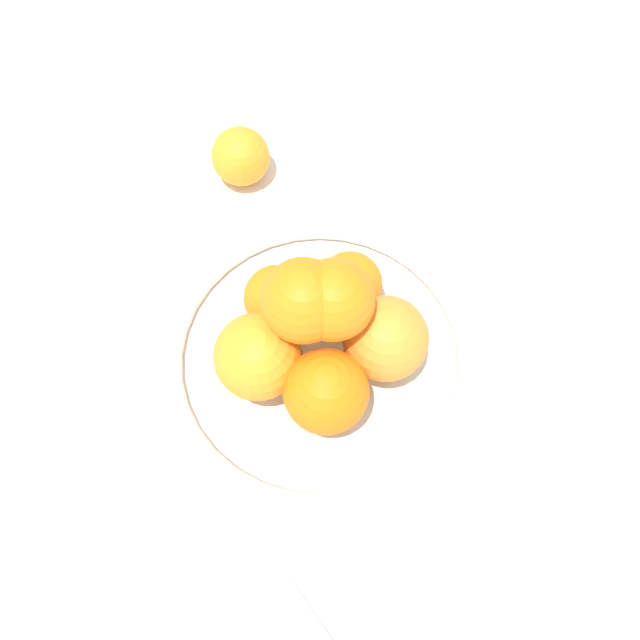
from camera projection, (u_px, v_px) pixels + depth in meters
ground_plane at (320, 361)px, 0.64m from camera, size 4.00×4.00×0.00m
fruit_bowl at (320, 356)px, 0.63m from camera, size 0.31×0.31×0.03m
orange_pile at (319, 331)px, 0.57m from camera, size 0.18×0.20×0.14m
stray_orange at (241, 157)px, 0.72m from camera, size 0.07×0.07×0.07m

